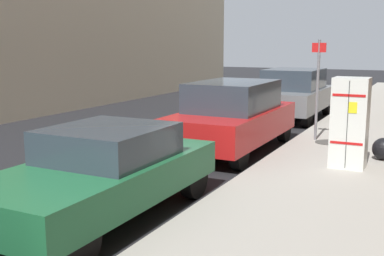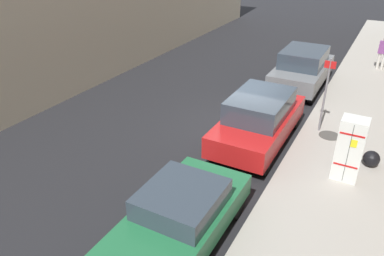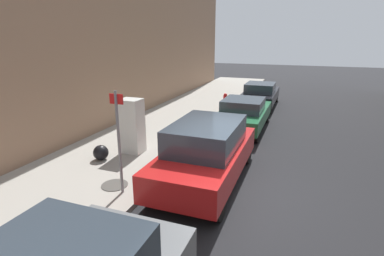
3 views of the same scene
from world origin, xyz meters
TOP-DOWN VIEW (x-y plane):
  - ground_plane at (0.00, 0.00)m, footprint 80.00×80.00m
  - sidewalk_slab at (-4.13, 0.00)m, footprint 4.33×44.00m
  - discarded_refrigerator at (-3.76, 1.38)m, footprint 0.70×0.61m
  - manhole_cover at (-2.94, -0.93)m, footprint 0.70×0.70m
  - street_sign_post at (-2.53, -1.17)m, footprint 0.36×0.07m
  - trash_bag at (-4.36, 0.41)m, footprint 0.49×0.49m
  - parked_suv_gray at (-0.82, -5.36)m, footprint 1.99×4.41m
  - parked_suv_red at (-0.82, 0.43)m, footprint 1.93×4.56m
  - parked_sedan_green at (-0.82, 5.73)m, footprint 1.87×4.31m

SIDE VIEW (x-z plane):
  - ground_plane at x=0.00m, z-range 0.00..0.00m
  - sidewalk_slab at x=-4.13m, z-range 0.00..0.14m
  - manhole_cover at x=-2.94m, z-range 0.14..0.16m
  - trash_bag at x=-4.36m, z-range 0.14..0.63m
  - parked_sedan_green at x=-0.82m, z-range 0.03..1.44m
  - parked_suv_red at x=-0.82m, z-range 0.02..1.76m
  - parked_suv_gray at x=-0.82m, z-range 0.03..1.80m
  - discarded_refrigerator at x=-3.76m, z-range 0.14..1.99m
  - street_sign_post at x=-2.53m, z-range 0.30..2.91m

